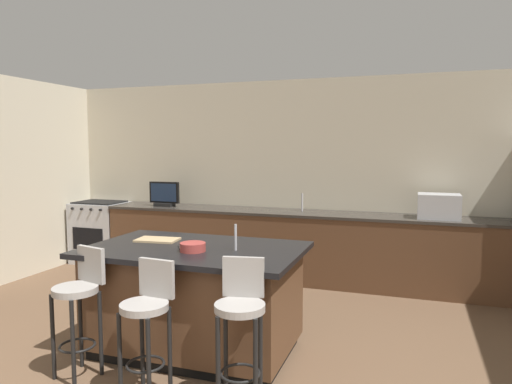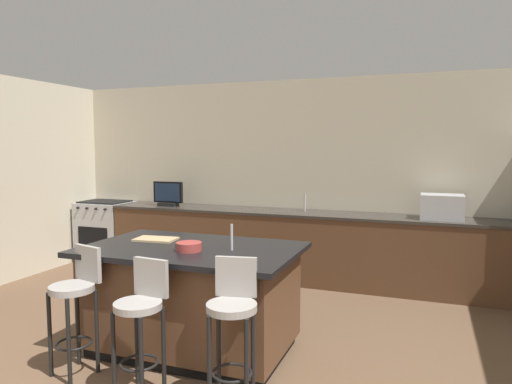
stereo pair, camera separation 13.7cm
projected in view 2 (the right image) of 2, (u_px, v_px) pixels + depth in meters
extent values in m
cube|color=beige|center=(305.00, 178.00, 6.41)|extent=(7.54, 0.12, 2.69)
cube|color=brown|center=(294.00, 247.00, 6.15)|extent=(5.28, 0.60, 0.89)
cube|color=#332D28|center=(294.00, 213.00, 6.11)|extent=(5.30, 0.62, 0.04)
cube|color=black|center=(193.00, 345.00, 4.06)|extent=(1.59, 0.91, 0.09)
cube|color=brown|center=(192.00, 296.00, 4.02)|extent=(1.67, 0.99, 0.78)
cube|color=black|center=(192.00, 249.00, 3.98)|extent=(1.83, 1.15, 0.04)
cube|color=#B7BABF|center=(106.00, 232.00, 7.21)|extent=(0.76, 0.60, 0.92)
cube|color=black|center=(93.00, 238.00, 6.93)|extent=(0.53, 0.01, 0.33)
cube|color=black|center=(105.00, 202.00, 7.16)|extent=(0.68, 0.50, 0.02)
cylinder|color=black|center=(78.00, 208.00, 6.96)|extent=(0.04, 0.03, 0.04)
cylinder|color=black|center=(87.00, 208.00, 6.91)|extent=(0.04, 0.03, 0.04)
cylinder|color=black|center=(96.00, 209.00, 6.85)|extent=(0.04, 0.03, 0.04)
cylinder|color=black|center=(105.00, 209.00, 6.79)|extent=(0.04, 0.03, 0.04)
cube|color=#B7BABF|center=(442.00, 207.00, 5.47)|extent=(0.48, 0.36, 0.29)
cube|color=black|center=(168.00, 204.00, 6.71)|extent=(0.28, 0.16, 0.05)
cube|color=black|center=(168.00, 192.00, 6.70)|extent=(0.46, 0.05, 0.30)
cube|color=#1E2D47|center=(167.00, 192.00, 6.67)|extent=(0.40, 0.01, 0.26)
cylinder|color=#B2B2B7|center=(305.00, 202.00, 6.15)|extent=(0.02, 0.02, 0.24)
cylinder|color=#B2B2B7|center=(232.00, 237.00, 3.84)|extent=(0.02, 0.02, 0.22)
cylinder|color=gray|center=(72.00, 288.00, 3.56)|extent=(0.34, 0.34, 0.05)
cube|color=gray|center=(88.00, 263.00, 3.67)|extent=(0.29, 0.11, 0.28)
cylinder|color=black|center=(50.00, 335.00, 3.56)|extent=(0.03, 0.03, 0.67)
cylinder|color=black|center=(69.00, 342.00, 3.42)|extent=(0.03, 0.03, 0.67)
cylinder|color=black|center=(78.00, 325.00, 3.76)|extent=(0.03, 0.03, 0.67)
cylinder|color=black|center=(97.00, 332.00, 3.63)|extent=(0.03, 0.03, 0.67)
torus|color=black|center=(74.00, 343.00, 3.60)|extent=(0.28, 0.28, 0.02)
cylinder|color=gray|center=(138.00, 306.00, 3.26)|extent=(0.34, 0.34, 0.05)
cube|color=gray|center=(151.00, 277.00, 3.38)|extent=(0.29, 0.06, 0.28)
cylinder|color=black|center=(114.00, 356.00, 3.24)|extent=(0.03, 0.03, 0.63)
cylinder|color=black|center=(141.00, 363.00, 3.13)|extent=(0.03, 0.03, 0.63)
cylinder|color=black|center=(137.00, 343.00, 3.46)|extent=(0.03, 0.03, 0.63)
cylinder|color=black|center=(164.00, 349.00, 3.35)|extent=(0.03, 0.03, 0.63)
torus|color=black|center=(139.00, 363.00, 3.30)|extent=(0.28, 0.28, 0.02)
cylinder|color=gray|center=(232.00, 307.00, 3.07)|extent=(0.34, 0.34, 0.05)
cube|color=gray|center=(236.00, 277.00, 3.20)|extent=(0.29, 0.09, 0.28)
cylinder|color=black|center=(209.00, 368.00, 3.01)|extent=(0.03, 0.03, 0.69)
cylinder|color=black|center=(246.00, 371.00, 2.97)|extent=(0.03, 0.03, 0.69)
cylinder|color=black|center=(219.00, 351.00, 3.25)|extent=(0.03, 0.03, 0.69)
cylinder|color=black|center=(253.00, 354.00, 3.21)|extent=(0.03, 0.03, 0.69)
torus|color=black|center=(232.00, 373.00, 3.11)|extent=(0.28, 0.28, 0.02)
cylinder|color=#993833|center=(189.00, 247.00, 3.82)|extent=(0.21, 0.21, 0.07)
cube|color=black|center=(180.00, 247.00, 3.96)|extent=(0.14, 0.16, 0.01)
cube|color=tan|center=(156.00, 239.00, 4.26)|extent=(0.40, 0.27, 0.02)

